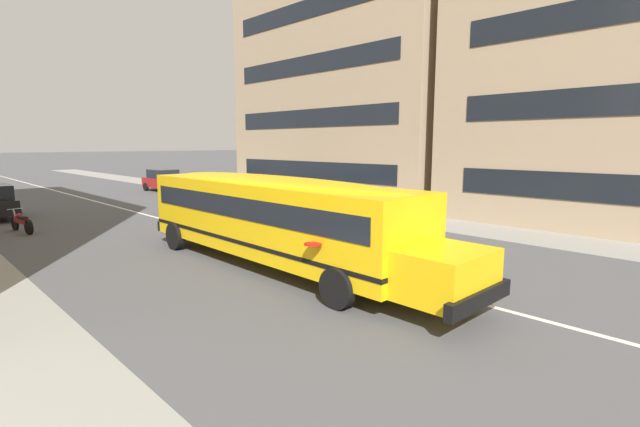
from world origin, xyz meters
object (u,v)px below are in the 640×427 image
Objects in this scene: parked_car_red_past_driveway at (164,180)px; parked_car_grey_beside_sign at (266,193)px; school_bus at (276,214)px; motorcycle_near_kerb at (22,222)px.

parked_car_grey_beside_sign is at bearing -2.32° from parked_car_red_past_driveway.
parked_car_grey_beside_sign is at bearing 144.66° from school_bus.
parked_car_red_past_driveway is (-12.74, 0.11, 0.00)m from parked_car_grey_beside_sign.
motorcycle_near_kerb is (-1.40, -11.29, -0.41)m from parked_car_grey_beside_sign.
school_bus is 3.01× the size of parked_car_grey_beside_sign.
parked_car_grey_beside_sign is (-9.80, 7.10, -0.73)m from school_bus.
parked_car_grey_beside_sign is 1.00× the size of parked_car_red_past_driveway.
school_bus is at bearing -19.57° from parked_car_red_past_driveway.
parked_car_red_past_driveway is at bearing -53.82° from motorcycle_near_kerb.
parked_car_red_past_driveway is at bearing 162.85° from school_bus.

